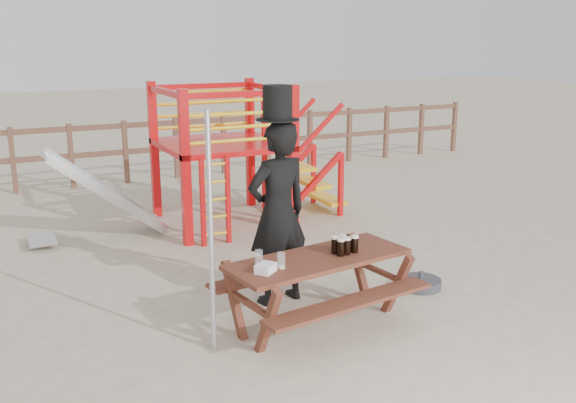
{
  "coord_description": "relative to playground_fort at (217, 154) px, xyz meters",
  "views": [
    {
      "loc": [
        -3.03,
        -5.25,
        2.76
      ],
      "look_at": [
        -0.07,
        0.8,
        1.01
      ],
      "focal_mm": 40.0,
      "sensor_mm": 36.0,
      "label": 1
    }
  ],
  "objects": [
    {
      "name": "ground",
      "position": [
        -0.12,
        -3.58,
        -1.07
      ],
      "size": [
        60.0,
        60.0,
        0.0
      ],
      "primitive_type": "plane",
      "color": "#C2B597",
      "rests_on": "ground"
    },
    {
      "name": "back_fence",
      "position": [
        -0.12,
        3.42,
        -0.34
      ],
      "size": [
        15.09,
        0.09,
        1.2
      ],
      "color": "brown",
      "rests_on": "ground"
    },
    {
      "name": "playground_fort",
      "position": [
        0.0,
        0.0,
        0.0
      ],
      "size": [
        4.71,
        1.84,
        2.1
      ],
      "color": "red",
      "rests_on": "ground"
    },
    {
      "name": "picnic_table",
      "position": [
        -0.34,
        -3.74,
        -0.63
      ],
      "size": [
        1.97,
        1.49,
        0.7
      ],
      "rotation": [
        0.0,
        0.0,
        0.14
      ],
      "color": "brown",
      "rests_on": "ground"
    },
    {
      "name": "man_with_hat",
      "position": [
        -0.44,
        -3.04,
        -0.05
      ],
      "size": [
        0.77,
        0.57,
        2.29
      ],
      "rotation": [
        0.0,
        0.0,
        3.29
      ],
      "color": "black",
      "rests_on": "ground"
    },
    {
      "name": "metal_pole",
      "position": [
        -1.43,
        -3.79,
        0.01
      ],
      "size": [
        0.05,
        0.05,
        2.17
      ],
      "primitive_type": "cylinder",
      "color": "#B2B2B7",
      "rests_on": "ground"
    },
    {
      "name": "parasol_base",
      "position": [
        1.16,
        -3.42,
        -1.02
      ],
      "size": [
        0.46,
        0.46,
        0.19
      ],
      "color": "#36363B",
      "rests_on": "ground"
    },
    {
      "name": "paper_bag",
      "position": [
        -0.96,
        -3.89,
        -0.33
      ],
      "size": [
        0.23,
        0.22,
        0.08
      ],
      "primitive_type": "cube",
      "rotation": [
        0.0,
        0.0,
        0.64
      ],
      "color": "white",
      "rests_on": "picnic_table"
    },
    {
      "name": "stout_pints",
      "position": [
        -0.07,
        -3.76,
        -0.29
      ],
      "size": [
        0.26,
        0.17,
        0.17
      ],
      "color": "black",
      "rests_on": "picnic_table"
    },
    {
      "name": "empty_glasses",
      "position": [
        -0.87,
        -3.78,
        -0.3
      ],
      "size": [
        0.23,
        0.23,
        0.15
      ],
      "color": "silver",
      "rests_on": "picnic_table"
    }
  ]
}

